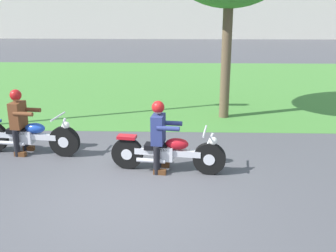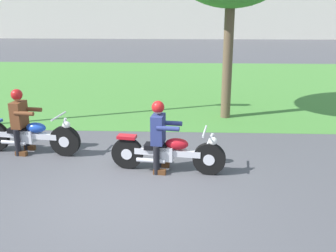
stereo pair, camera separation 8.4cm
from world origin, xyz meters
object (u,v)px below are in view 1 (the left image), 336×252
at_px(motorcycle_lead, 168,152).
at_px(rider_lead, 159,131).
at_px(rider_follow, 19,117).
at_px(motorcycle_follow, 28,136).

bearing_deg(motorcycle_lead, rider_lead, 179.15).
height_order(rider_lead, rider_follow, rider_follow).
relative_size(rider_lead, motorcycle_follow, 0.61).
distance_m(motorcycle_follow, rider_follow, 0.46).
xyz_separation_m(motorcycle_lead, rider_lead, (-0.17, 0.03, 0.43)).
bearing_deg(rider_lead, rider_follow, 172.68).
distance_m(rider_lead, motorcycle_follow, 2.98).
xyz_separation_m(motorcycle_lead, rider_follow, (-3.18, 0.85, 0.44)).
relative_size(motorcycle_lead, motorcycle_follow, 0.97).
distance_m(rider_lead, rider_follow, 3.12).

